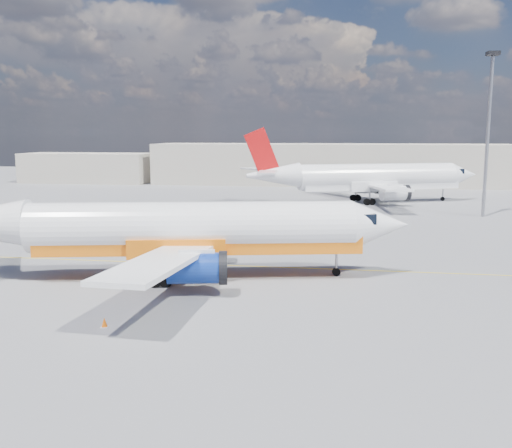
# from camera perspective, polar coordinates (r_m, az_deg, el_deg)

# --- Properties ---
(ground) EXTENTS (240.00, 240.00, 0.00)m
(ground) POSITION_cam_1_polar(r_m,az_deg,el_deg) (41.57, -2.27, -5.15)
(ground) COLOR slate
(ground) RESTS_ON ground
(taxi_line) EXTENTS (70.00, 0.15, 0.01)m
(taxi_line) POSITION_cam_1_polar(r_m,az_deg,el_deg) (44.43, -1.52, -4.20)
(taxi_line) COLOR yellow
(taxi_line) RESTS_ON ground
(terminal_main) EXTENTS (70.00, 14.00, 8.00)m
(terminal_main) POSITION_cam_1_polar(r_m,az_deg,el_deg) (114.72, 7.50, 5.95)
(terminal_main) COLOR beige
(terminal_main) RESTS_ON ground
(terminal_annex) EXTENTS (26.00, 10.00, 6.00)m
(terminal_annex) POSITION_cam_1_polar(r_m,az_deg,el_deg) (123.61, -16.51, 5.41)
(terminal_annex) COLOR beige
(terminal_annex) RESTS_ON ground
(main_jet) EXTENTS (34.56, 26.63, 10.43)m
(main_jet) POSITION_cam_1_polar(r_m,az_deg,el_deg) (40.49, -7.90, -0.58)
(main_jet) COLOR white
(main_jet) RESTS_ON ground
(second_jet) EXTENTS (35.89, 27.13, 10.98)m
(second_jet) POSITION_cam_1_polar(r_m,az_deg,el_deg) (85.20, 11.28, 4.53)
(second_jet) COLOR white
(second_jet) RESTS_ON ground
(traffic_cone) EXTENTS (0.38, 0.38, 0.53)m
(traffic_cone) POSITION_cam_1_polar(r_m,az_deg,el_deg) (31.79, -14.92, -9.50)
(traffic_cone) COLOR white
(traffic_cone) RESTS_ON ground
(floodlight_mast) EXTENTS (1.44, 1.44, 19.69)m
(floodlight_mast) POSITION_cam_1_polar(r_m,az_deg,el_deg) (74.91, 22.26, 9.66)
(floodlight_mast) COLOR #929299
(floodlight_mast) RESTS_ON ground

